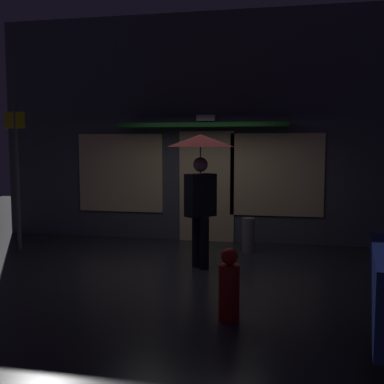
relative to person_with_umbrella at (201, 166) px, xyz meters
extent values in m
plane|color=#26262B|center=(-0.27, -0.07, -1.61)|extent=(18.00, 18.00, 0.00)
cube|color=#4C4C56|center=(-0.27, 2.28, 0.64)|extent=(8.70, 0.30, 4.51)
cube|color=#F9D199|center=(-0.27, 2.11, -0.51)|extent=(1.10, 0.04, 2.20)
cube|color=#F9D199|center=(-2.08, 2.11, -0.26)|extent=(1.79, 0.04, 1.60)
cube|color=#F9D199|center=(1.10, 2.11, -0.26)|extent=(1.79, 0.04, 1.60)
cube|color=white|center=(-0.27, 2.03, 0.84)|extent=(0.36, 0.16, 0.12)
cube|color=#144C19|center=(-0.27, 1.78, 0.69)|extent=(3.20, 0.70, 0.08)
cylinder|color=black|center=(-0.07, 0.07, -1.20)|extent=(0.15, 0.15, 0.82)
cylinder|color=black|center=(0.07, -0.07, -1.20)|extent=(0.15, 0.15, 0.82)
cube|color=black|center=(0.00, 0.00, -0.46)|extent=(0.49, 0.50, 0.66)
cube|color=silver|center=(0.09, 0.09, -0.46)|extent=(0.11, 0.12, 0.53)
cube|color=red|center=(0.09, 0.09, -0.48)|extent=(0.05, 0.05, 0.42)
sphere|color=#B07774|center=(0.00, 0.00, 0.02)|extent=(0.23, 0.23, 0.23)
cylinder|color=slate|center=(0.00, 0.00, 0.03)|extent=(0.02, 0.02, 0.90)
cone|color=#4C0C0C|center=(0.00, 0.00, 0.38)|extent=(1.04, 1.04, 0.19)
cylinder|color=#595B60|center=(-3.53, 0.66, -0.30)|extent=(0.07, 0.07, 2.62)
cube|color=gold|center=(-3.53, 0.64, 0.76)|extent=(0.40, 0.02, 0.30)
cylinder|color=slate|center=(0.64, 1.28, -1.30)|extent=(0.23, 0.23, 0.62)
cylinder|color=#B21914|center=(0.72, -2.15, -1.30)|extent=(0.23, 0.23, 0.63)
sphere|color=#B21914|center=(0.72, -2.15, -0.89)|extent=(0.19, 0.19, 0.19)
camera|label=1|loc=(1.34, -7.20, 0.31)|focal=44.50mm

